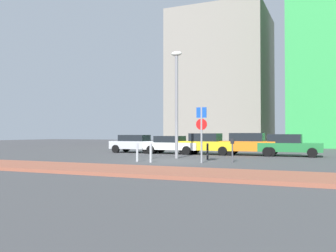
{
  "coord_description": "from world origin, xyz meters",
  "views": [
    {
      "loc": [
        8.21,
        -19.08,
        1.58
      ],
      "look_at": [
        -0.86,
        1.69,
        2.02
      ],
      "focal_mm": 39.45,
      "sensor_mm": 36.0,
      "label": 1
    }
  ],
  "objects_px": {
    "parked_car_silver": "(135,143)",
    "street_lamp": "(177,95)",
    "parked_car_orange": "(250,144)",
    "parking_meter": "(232,147)",
    "parked_car_yellow": "(206,144)",
    "parked_car_green": "(289,145)",
    "parked_car_white": "(172,144)",
    "traffic_bollard_mid": "(151,151)",
    "traffic_bollard_edge": "(151,153)",
    "traffic_bollard_near": "(137,152)",
    "traffic_bollard_far": "(208,151)",
    "parking_sign_post": "(201,128)"
  },
  "relations": [
    {
      "from": "parked_car_silver",
      "to": "traffic_bollard_near",
      "type": "relative_size",
      "value": 3.98
    },
    {
      "from": "parked_car_green",
      "to": "traffic_bollard_far",
      "type": "xyz_separation_m",
      "value": [
        -4.13,
        -5.32,
        -0.3
      ]
    },
    {
      "from": "parking_sign_post",
      "to": "parked_car_white",
      "type": "bearing_deg",
      "value": 122.81
    },
    {
      "from": "parked_car_green",
      "to": "street_lamp",
      "type": "distance_m",
      "value": 8.64
    },
    {
      "from": "parked_car_green",
      "to": "street_lamp",
      "type": "xyz_separation_m",
      "value": [
        -6.25,
        -5.04,
        3.21
      ]
    },
    {
      "from": "parked_car_silver",
      "to": "parked_car_yellow",
      "type": "bearing_deg",
      "value": -0.83
    },
    {
      "from": "parked_car_orange",
      "to": "traffic_bollard_far",
      "type": "xyz_separation_m",
      "value": [
        -1.49,
        -5.35,
        -0.35
      ]
    },
    {
      "from": "parked_car_white",
      "to": "parked_car_orange",
      "type": "xyz_separation_m",
      "value": [
        5.91,
        0.33,
        0.11
      ]
    },
    {
      "from": "parked_car_yellow",
      "to": "traffic_bollard_near",
      "type": "relative_size",
      "value": 4.31
    },
    {
      "from": "traffic_bollard_near",
      "to": "traffic_bollard_far",
      "type": "height_order",
      "value": "traffic_bollard_near"
    },
    {
      "from": "parking_sign_post",
      "to": "traffic_bollard_edge",
      "type": "height_order",
      "value": "parking_sign_post"
    },
    {
      "from": "parked_car_yellow",
      "to": "parked_car_green",
      "type": "xyz_separation_m",
      "value": [
        5.86,
        0.14,
        -0.02
      ]
    },
    {
      "from": "parked_car_green",
      "to": "parking_meter",
      "type": "bearing_deg",
      "value": -108.36
    },
    {
      "from": "parking_meter",
      "to": "traffic_bollard_near",
      "type": "relative_size",
      "value": 1.26
    },
    {
      "from": "traffic_bollard_edge",
      "to": "parked_car_yellow",
      "type": "bearing_deg",
      "value": 87.11
    },
    {
      "from": "parked_car_yellow",
      "to": "parked_car_green",
      "type": "relative_size",
      "value": 1.06
    },
    {
      "from": "parking_sign_post",
      "to": "traffic_bollard_far",
      "type": "distance_m",
      "value": 2.96
    },
    {
      "from": "parked_car_silver",
      "to": "parked_car_yellow",
      "type": "xyz_separation_m",
      "value": [
        6.04,
        -0.09,
        0.04
      ]
    },
    {
      "from": "parked_car_orange",
      "to": "traffic_bollard_edge",
      "type": "bearing_deg",
      "value": -112.8
    },
    {
      "from": "traffic_bollard_near",
      "to": "traffic_bollard_edge",
      "type": "relative_size",
      "value": 0.99
    },
    {
      "from": "parking_meter",
      "to": "traffic_bollard_far",
      "type": "relative_size",
      "value": 1.32
    },
    {
      "from": "parked_car_yellow",
      "to": "parking_sign_post",
      "type": "relative_size",
      "value": 1.48
    },
    {
      "from": "parked_car_yellow",
      "to": "traffic_bollard_edge",
      "type": "relative_size",
      "value": 4.26
    },
    {
      "from": "parked_car_white",
      "to": "parking_meter",
      "type": "distance_m",
      "value": 9.06
    },
    {
      "from": "parking_sign_post",
      "to": "parked_car_orange",
      "type": "bearing_deg",
      "value": 82.7
    },
    {
      "from": "parked_car_white",
      "to": "traffic_bollard_edge",
      "type": "height_order",
      "value": "parked_car_white"
    },
    {
      "from": "parked_car_orange",
      "to": "parking_meter",
      "type": "bearing_deg",
      "value": -86.82
    },
    {
      "from": "parking_meter",
      "to": "traffic_bollard_near",
      "type": "xyz_separation_m",
      "value": [
        -4.95,
        -1.62,
        -0.33
      ]
    },
    {
      "from": "parked_car_silver",
      "to": "parked_car_orange",
      "type": "relative_size",
      "value": 0.95
    },
    {
      "from": "parking_meter",
      "to": "parked_car_yellow",
      "type": "bearing_deg",
      "value": 118.33
    },
    {
      "from": "parked_car_white",
      "to": "parked_car_orange",
      "type": "relative_size",
      "value": 1.04
    },
    {
      "from": "parked_car_orange",
      "to": "traffic_bollard_edge",
      "type": "distance_m",
      "value": 9.41
    },
    {
      "from": "parking_sign_post",
      "to": "street_lamp",
      "type": "xyz_separation_m",
      "value": [
        -2.59,
        2.84,
        2.11
      ]
    },
    {
      "from": "parked_car_orange",
      "to": "street_lamp",
      "type": "bearing_deg",
      "value": -125.4
    },
    {
      "from": "traffic_bollard_mid",
      "to": "traffic_bollard_far",
      "type": "height_order",
      "value": "traffic_bollard_far"
    },
    {
      "from": "parked_car_silver",
      "to": "parked_car_green",
      "type": "xyz_separation_m",
      "value": [
        11.9,
        0.05,
        0.02
      ]
    },
    {
      "from": "traffic_bollard_edge",
      "to": "parked_car_white",
      "type": "bearing_deg",
      "value": 105.18
    },
    {
      "from": "traffic_bollard_far",
      "to": "parked_car_green",
      "type": "bearing_deg",
      "value": 52.14
    },
    {
      "from": "traffic_bollard_mid",
      "to": "traffic_bollard_edge",
      "type": "relative_size",
      "value": 0.87
    },
    {
      "from": "parked_car_green",
      "to": "parked_car_yellow",
      "type": "bearing_deg",
      "value": -178.6
    },
    {
      "from": "parked_car_silver",
      "to": "parked_car_white",
      "type": "height_order",
      "value": "parked_car_silver"
    },
    {
      "from": "parked_car_green",
      "to": "traffic_bollard_edge",
      "type": "distance_m",
      "value": 10.68
    },
    {
      "from": "traffic_bollard_mid",
      "to": "traffic_bollard_edge",
      "type": "distance_m",
      "value": 2.96
    },
    {
      "from": "parked_car_yellow",
      "to": "parked_car_silver",
      "type": "bearing_deg",
      "value": 179.17
    },
    {
      "from": "parked_car_green",
      "to": "traffic_bollard_edge",
      "type": "xyz_separation_m",
      "value": [
        -6.29,
        -8.63,
        -0.27
      ]
    },
    {
      "from": "parked_car_white",
      "to": "parking_sign_post",
      "type": "xyz_separation_m",
      "value": [
        4.89,
        -7.59,
        1.16
      ]
    },
    {
      "from": "traffic_bollard_near",
      "to": "parked_car_silver",
      "type": "bearing_deg",
      "value": 119.24
    },
    {
      "from": "parked_car_silver",
      "to": "street_lamp",
      "type": "relative_size",
      "value": 0.6
    },
    {
      "from": "parked_car_white",
      "to": "parking_sign_post",
      "type": "height_order",
      "value": "parking_sign_post"
    },
    {
      "from": "parked_car_orange",
      "to": "parked_car_green",
      "type": "xyz_separation_m",
      "value": [
        2.64,
        -0.04,
        -0.05
      ]
    }
  ]
}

